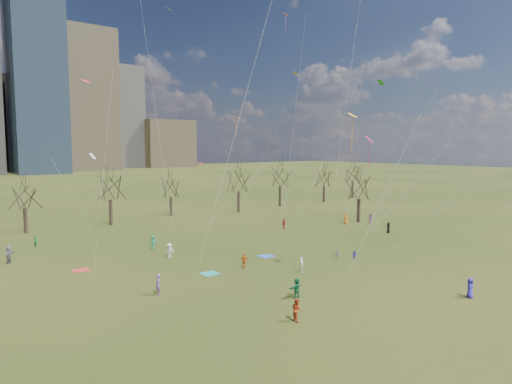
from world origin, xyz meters
TOP-DOWN VIEW (x-y plane):
  - ground at (0.00, 0.00)m, footprint 500.00×500.00m
  - bare_tree_row at (-0.09, 37.22)m, footprint 113.04×29.80m
  - blanket_teal at (-9.57, 7.08)m, footprint 1.60×1.50m
  - blanket_navy at (-0.77, 9.16)m, footprint 1.60×1.50m
  - blanket_crimson at (-19.02, 16.04)m, footprint 1.60×1.50m
  - person_0 at (3.37, -12.02)m, footprint 0.94×0.79m
  - person_1 at (-2.15, 1.99)m, footprint 0.63×0.65m
  - person_2 at (-11.17, -6.94)m, footprint 0.81×0.94m
  - person_3 at (4.58, 3.37)m, footprint 0.73×0.75m
  - person_4 at (-5.77, 6.53)m, footprint 0.97×0.84m
  - person_5 at (-7.80, -3.34)m, footprint 1.64×0.83m
  - person_6 at (21.80, 9.16)m, footprint 0.80×0.90m
  - person_7 at (-16.34, 4.31)m, footprint 0.60×0.75m
  - person_8 at (5.80, 1.99)m, footprint 0.56×0.61m
  - person_9 at (-9.58, 15.37)m, footprint 1.13×1.15m
  - person_10 at (12.18, 20.79)m, footprint 1.05×0.80m
  - person_11 at (-24.11, 23.58)m, footprint 1.49×1.75m
  - person_12 at (22.83, 17.92)m, footprint 0.72×0.91m
  - person_13 at (-20.07, 30.27)m, footprint 0.47×0.62m
  - person_14 at (25.97, 15.45)m, footprint 1.03×0.97m
  - person_15 at (-9.32, 20.04)m, footprint 1.30×1.09m
  - kites_airborne at (5.81, 12.60)m, footprint 46.18×39.15m

SIDE VIEW (x-z plane):
  - ground at x=0.00m, z-range 0.00..0.00m
  - blanket_teal at x=-9.57m, z-range 0.00..0.03m
  - blanket_navy at x=-0.77m, z-range 0.00..0.03m
  - blanket_crimson at x=-19.02m, z-range 0.00..0.03m
  - person_8 at x=5.80m, z-range 0.00..1.01m
  - person_3 at x=4.58m, z-range 0.00..1.03m
  - person_1 at x=-2.15m, z-range 0.00..1.51m
  - person_13 at x=-20.07m, z-range 0.00..1.52m
  - person_6 at x=21.80m, z-range 0.00..1.54m
  - person_4 at x=-5.77m, z-range 0.00..1.56m
  - person_9 at x=-9.58m, z-range 0.00..1.58m
  - person_12 at x=22.83m, z-range 0.00..1.62m
  - person_2 at x=-11.17m, z-range 0.00..1.65m
  - person_0 at x=3.37m, z-range 0.00..1.65m
  - person_10 at x=12.18m, z-range 0.00..1.66m
  - person_14 at x=25.97m, z-range 0.00..1.69m
  - person_5 at x=-7.80m, z-range 0.00..1.70m
  - person_15 at x=-9.32m, z-range 0.00..1.75m
  - person_7 at x=-16.34m, z-range 0.00..1.78m
  - person_11 at x=-24.11m, z-range 0.00..1.90m
  - bare_tree_row at x=-0.09m, z-range 1.37..10.87m
  - kites_airborne at x=5.81m, z-range -2.55..31.48m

